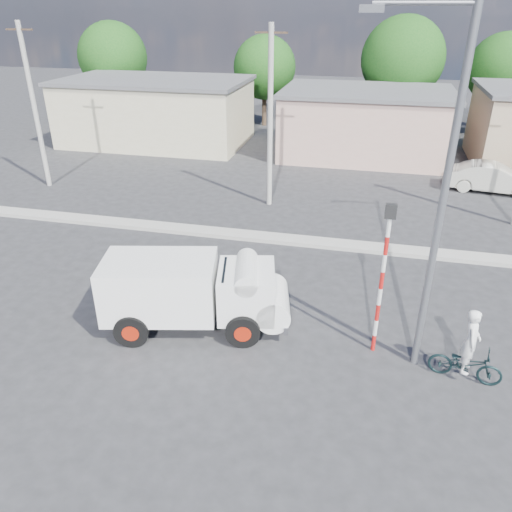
% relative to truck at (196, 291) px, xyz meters
% --- Properties ---
extents(ground_plane, '(120.00, 120.00, 0.00)m').
position_rel_truck_xyz_m(ground_plane, '(1.95, -1.45, -1.23)').
color(ground_plane, '#2A2A2C').
rests_on(ground_plane, ground).
extents(median, '(40.00, 0.80, 0.16)m').
position_rel_truck_xyz_m(median, '(1.95, 6.55, -1.15)').
color(median, '#99968E').
rests_on(median, ground).
extents(truck, '(5.64, 3.07, 2.21)m').
position_rel_truck_xyz_m(truck, '(0.00, 0.00, 0.00)').
color(truck, black).
rests_on(truck, ground).
extents(bicycle, '(1.88, 0.92, 0.94)m').
position_rel_truck_xyz_m(bicycle, '(7.44, -0.66, -0.75)').
color(bicycle, black).
rests_on(bicycle, ground).
extents(cyclist, '(0.53, 0.71, 1.78)m').
position_rel_truck_xyz_m(cyclist, '(7.44, -0.66, -0.33)').
color(cyclist, white).
rests_on(cyclist, ground).
extents(car_cream, '(4.57, 2.06, 1.46)m').
position_rel_truck_xyz_m(car_cream, '(10.70, 14.92, -0.50)').
color(car_cream, beige).
rests_on(car_cream, ground).
extents(traffic_pole, '(0.28, 0.18, 4.36)m').
position_rel_truck_xyz_m(traffic_pole, '(5.15, 0.05, 1.37)').
color(traffic_pole, red).
rests_on(traffic_pole, ground).
extents(streetlight, '(2.34, 0.22, 9.00)m').
position_rel_truck_xyz_m(streetlight, '(6.09, -0.25, 3.74)').
color(streetlight, slate).
rests_on(streetlight, ground).
extents(building_row, '(37.80, 7.30, 4.44)m').
position_rel_truck_xyz_m(building_row, '(3.05, 20.55, 0.91)').
color(building_row, beige).
rests_on(building_row, ground).
extents(tree_row, '(51.24, 7.43, 8.42)m').
position_rel_truck_xyz_m(tree_row, '(9.40, 27.08, 3.73)').
color(tree_row, '#38281E').
rests_on(tree_row, ground).
extents(utility_poles, '(35.40, 0.24, 8.00)m').
position_rel_truck_xyz_m(utility_poles, '(5.20, 10.55, 2.84)').
color(utility_poles, '#99968E').
rests_on(utility_poles, ground).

